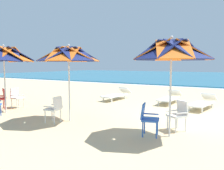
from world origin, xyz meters
TOP-DOWN VIEW (x-y plane):
  - ground_plane at (0.00, 0.00)m, footprint 80.00×80.00m
  - surf_foam at (0.00, 10.91)m, footprint 80.00×0.70m
  - beach_umbrella_0 at (-0.08, -2.58)m, footprint 2.06×2.06m
  - plastic_chair_0 at (-0.60, -2.81)m, footprint 0.56×0.54m
  - plastic_chair_1 at (-0.03, -1.91)m, footprint 0.62×0.63m
  - beach_umbrella_1 at (-3.44, -2.68)m, footprint 2.06×2.06m
  - plastic_chair_2 at (-3.72, -3.08)m, footprint 0.52×0.50m
  - beach_umbrella_2 at (-6.50, -2.94)m, footprint 2.27×2.27m
  - plastic_chair_4 at (-7.29, -2.62)m, footprint 0.58×0.60m
  - plastic_chair_5 at (-7.02, -2.06)m, footprint 0.47×0.44m
  - sun_lounger_1 at (0.04, 1.80)m, footprint 0.94×2.22m
  - sun_lounger_2 at (-1.58, 2.47)m, footprint 0.67×2.16m
  - sun_lounger_3 at (-4.37, 2.12)m, footprint 0.76×2.18m

SIDE VIEW (x-z plane):
  - ground_plane at x=0.00m, z-range 0.00..0.00m
  - surf_foam at x=0.00m, z-range 0.00..0.01m
  - sun_lounger_1 at x=0.04m, z-range -0.03..0.59m
  - sun_lounger_2 at x=-1.58m, z-range -0.03..0.59m
  - sun_lounger_3 at x=-4.37m, z-range -0.03..0.59m
  - plastic_chair_0 at x=-0.60m, z-range 0.06..0.93m
  - plastic_chair_1 at x=-0.03m, z-range 0.06..0.93m
  - plastic_chair_2 at x=-3.72m, z-range 0.06..0.93m
  - plastic_chair_4 at x=-7.29m, z-range 0.06..0.93m
  - plastic_chair_5 at x=-7.02m, z-range 0.06..0.93m
  - beach_umbrella_1 at x=-3.44m, z-range 0.92..3.47m
  - beach_umbrella_0 at x=-0.08m, z-range 0.92..3.54m
  - beach_umbrella_2 at x=-6.50m, z-range 0.92..3.58m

